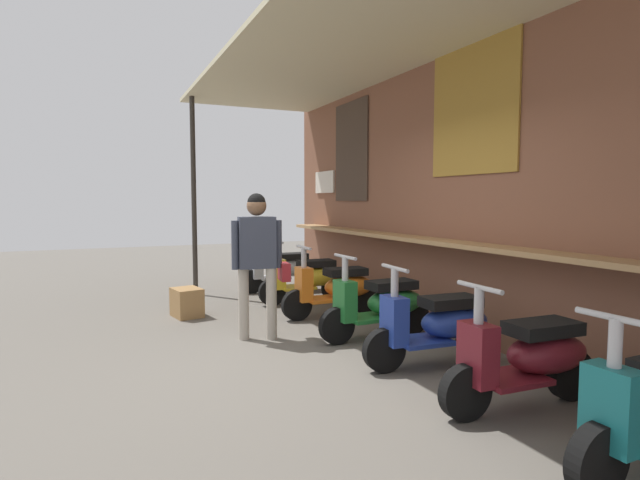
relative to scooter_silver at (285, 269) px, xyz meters
The scene contains 10 objects.
ground_plane 3.84m from the scooter_silver, 16.45° to the right, with size 26.57×26.57×0.00m, color #605B54.
market_stall_facade 4.05m from the scooter_silver, 11.63° to the left, with size 9.49×2.62×3.46m.
scooter_silver is the anchor object (origin of this frame).
scooter_yellow 1.06m from the scooter_silver, ahead, with size 0.47×1.40×0.97m.
scooter_orange 2.04m from the scooter_silver, ahead, with size 0.46×1.40×0.97m.
scooter_green 3.19m from the scooter_silver, ahead, with size 0.46×1.40×0.97m.
scooter_blue 4.21m from the scooter_silver, ahead, with size 0.49×1.40×0.97m.
scooter_maroon 5.29m from the scooter_silver, ahead, with size 0.47×1.40×0.97m.
shopper_with_handbag 3.01m from the scooter_silver, 25.85° to the right, with size 0.28×0.66×1.64m.
merchandise_crate 2.22m from the scooter_silver, 56.53° to the right, with size 0.42×0.34×0.38m, color olive.
Camera 1 is at (4.31, -1.85, 1.56)m, focal length 28.05 mm.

